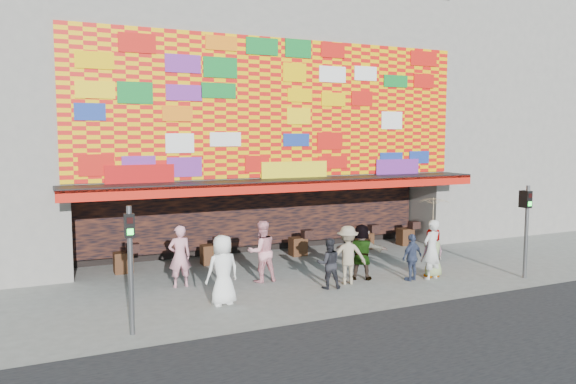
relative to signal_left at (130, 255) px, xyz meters
name	(u,v)px	position (x,y,z in m)	size (l,w,h in m)	color
ground	(334,288)	(6.20, 1.50, -1.86)	(90.00, 90.00, 0.00)	slate
road_strip	(497,369)	(6.20, -5.00, -1.85)	(30.00, 8.00, 0.02)	black
shop_building	(240,120)	(6.20, 9.68, 3.37)	(15.20, 9.40, 10.00)	gray
neighbor_right	(479,108)	(19.20, 9.50, 4.14)	(11.00, 8.00, 12.00)	gray
signal_left	(130,255)	(0.00, 0.00, 0.00)	(0.22, 0.20, 3.00)	#59595B
signal_right	(527,221)	(12.40, 0.00, 0.00)	(0.22, 0.20, 3.00)	#59595B
ped_a	(223,270)	(2.62, 1.30, -0.90)	(0.94, 0.61, 1.92)	white
ped_b	(180,256)	(2.00, 3.57, -0.91)	(0.69, 0.45, 1.89)	pink
ped_c	(329,263)	(6.03, 1.55, -1.10)	(0.74, 0.58, 1.52)	black
ped_d	(347,255)	(6.81, 1.76, -0.95)	(1.17, 0.67, 1.81)	gray
ped_e	(412,257)	(8.88, 1.26, -1.11)	(0.88, 0.37, 1.50)	#353F5D
ped_f	(361,252)	(7.50, 2.05, -0.96)	(1.66, 0.53, 1.79)	gray
ped_g	(433,253)	(9.75, 1.32, -1.06)	(0.78, 0.51, 1.60)	gray
ped_h	(432,249)	(9.55, 1.15, -0.90)	(0.70, 0.46, 1.92)	silver
ped_i	(262,251)	(4.49, 3.12, -0.89)	(0.94, 0.73, 1.93)	pink
parasol	(434,211)	(9.75, 1.32, 0.30)	(1.19, 1.21, 1.86)	beige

